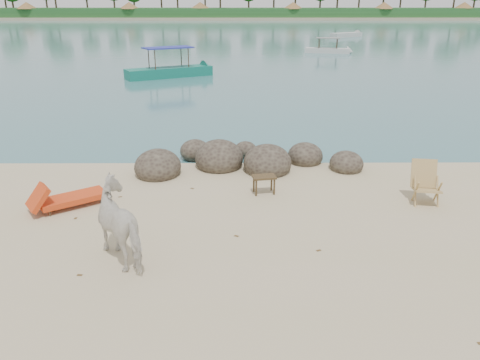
% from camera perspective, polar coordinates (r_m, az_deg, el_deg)
% --- Properties ---
extents(water, '(400.00, 400.00, 0.00)m').
position_cam_1_polar(water, '(97.50, -0.54, 18.15)').
color(water, '#3A6C75').
rests_on(water, ground).
extents(far_shore, '(420.00, 90.00, 1.40)m').
position_cam_1_polar(far_shore, '(177.45, -0.47, 19.36)').
color(far_shore, tan).
rests_on(far_shore, ground).
extents(far_scenery, '(420.00, 18.00, 9.50)m').
position_cam_1_polar(far_scenery, '(144.10, -0.49, 20.27)').
color(far_scenery, '#1E4C1E').
rests_on(far_scenery, ground).
extents(boulders, '(6.54, 3.02, 1.07)m').
position_cam_1_polar(boulders, '(13.72, -0.29, 2.33)').
color(boulders, '#2F251F').
rests_on(boulders, ground).
extents(cow, '(1.72, 1.84, 1.46)m').
position_cam_1_polar(cow, '(8.97, -13.86, -5.19)').
color(cow, white).
rests_on(cow, ground).
extents(side_table, '(0.63, 0.47, 0.46)m').
position_cam_1_polar(side_table, '(11.83, 2.94, -0.72)').
color(side_table, '#362915').
rests_on(side_table, ground).
extents(lounge_chair, '(1.94, 1.65, 0.57)m').
position_cam_1_polar(lounge_chair, '(11.77, -19.75, -1.83)').
color(lounge_chair, '#C84617').
rests_on(lounge_chair, ground).
extents(deck_chair, '(0.75, 0.81, 1.01)m').
position_cam_1_polar(deck_chair, '(11.98, 21.89, -0.58)').
color(deck_chair, tan).
rests_on(deck_chair, ground).
extents(boat_near, '(6.29, 4.35, 3.11)m').
position_cam_1_polar(boat_near, '(31.78, -8.74, 15.16)').
color(boat_near, '#116A58').
rests_on(boat_near, water).
extents(boat_mid, '(4.88, 2.30, 2.34)m').
position_cam_1_polar(boat_mid, '(47.86, 10.71, 16.42)').
color(boat_mid, beige).
rests_on(boat_mid, water).
extents(boat_far, '(5.67, 4.67, 0.70)m').
position_cam_1_polar(boat_far, '(71.24, 12.84, 16.95)').
color(boat_far, '#B6B6B1').
rests_on(boat_far, water).
extents(dead_leaves, '(7.86, 7.19, 0.00)m').
position_cam_1_polar(dead_leaves, '(9.22, -3.56, -8.92)').
color(dead_leaves, brown).
rests_on(dead_leaves, ground).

